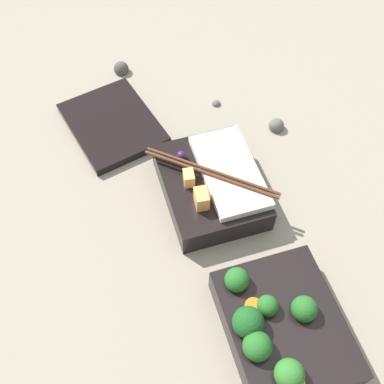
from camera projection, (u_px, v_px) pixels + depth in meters
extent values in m
plane|color=gray|center=(247.00, 250.00, 0.66)|extent=(3.00, 3.00, 0.00)
cube|color=black|center=(280.00, 328.00, 0.58)|extent=(0.18, 0.14, 0.04)
sphere|color=#236023|center=(267.00, 306.00, 0.56)|extent=(0.03, 0.03, 0.03)
sphere|color=#2D7028|center=(289.00, 374.00, 0.51)|extent=(0.04, 0.04, 0.04)
sphere|color=#236023|center=(237.00, 280.00, 0.58)|extent=(0.03, 0.03, 0.03)
sphere|color=#236023|center=(304.00, 309.00, 0.56)|extent=(0.03, 0.03, 0.03)
sphere|color=#236023|center=(257.00, 346.00, 0.53)|extent=(0.04, 0.04, 0.04)
sphere|color=#19511E|center=(248.00, 322.00, 0.55)|extent=(0.04, 0.04, 0.04)
cylinder|color=orange|center=(291.00, 384.00, 0.51)|extent=(0.04, 0.04, 0.01)
cylinder|color=orange|center=(253.00, 307.00, 0.56)|extent=(0.03, 0.03, 0.01)
cube|color=black|center=(210.00, 186.00, 0.70)|extent=(0.18, 0.14, 0.04)
cube|color=silver|center=(229.00, 171.00, 0.68)|extent=(0.16, 0.08, 0.01)
cube|color=#F4A356|center=(201.00, 199.00, 0.65)|extent=(0.03, 0.02, 0.03)
cube|color=#EAB266|center=(189.00, 178.00, 0.67)|extent=(0.02, 0.02, 0.02)
sphere|color=#381942|center=(181.00, 155.00, 0.70)|extent=(0.01, 0.01, 0.01)
cylinder|color=#56331E|center=(212.00, 171.00, 0.67)|extent=(0.14, 0.17, 0.01)
cylinder|color=#56331E|center=(210.00, 174.00, 0.67)|extent=(0.14, 0.17, 0.01)
cube|color=black|center=(112.00, 124.00, 0.80)|extent=(0.21, 0.18, 0.01)
sphere|color=#474442|center=(121.00, 69.00, 0.88)|extent=(0.03, 0.03, 0.03)
sphere|color=#595651|center=(216.00, 103.00, 0.83)|extent=(0.02, 0.02, 0.02)
sphere|color=#595651|center=(276.00, 126.00, 0.79)|extent=(0.03, 0.03, 0.03)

